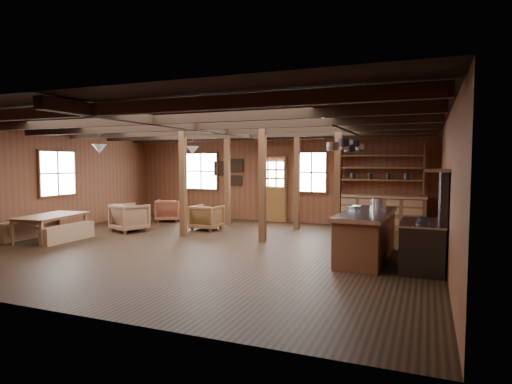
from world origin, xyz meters
TOP-DOWN VIEW (x-y plane):
  - room at (0.00, 0.00)m, footprint 10.04×9.04m
  - ceiling_joists at (0.00, 0.18)m, footprint 9.80×8.82m
  - timber_posts at (0.52, 2.08)m, footprint 3.95×2.35m
  - back_door at (0.00, 4.45)m, footprint 1.02×0.08m
  - window_back_left at (-2.60, 4.46)m, footprint 1.32×0.06m
  - window_back_right at (1.30, 4.46)m, footprint 1.02×0.06m
  - window_left at (-4.96, 0.50)m, footprint 0.14×1.24m
  - notice_boards at (-1.50, 4.46)m, footprint 1.08×0.03m
  - back_counter at (3.40, 4.20)m, footprint 2.55×0.60m
  - pendant_lamps at (-2.25, 1.00)m, footprint 1.86×2.36m
  - pot_rack at (3.15, 0.38)m, footprint 0.37×3.00m
  - kitchen_island at (3.56, 0.06)m, footprint 0.98×2.53m
  - step_stool at (3.00, 1.16)m, footprint 0.57×0.45m
  - commercial_range at (4.65, -0.39)m, footprint 0.77×1.46m
  - dining_table at (-3.90, -0.70)m, footprint 1.21×1.87m
  - bench_wall at (-4.65, -0.70)m, footprint 0.32×1.69m
  - bench_aisle at (-3.40, -0.70)m, footprint 0.28×1.47m
  - armchair_a at (-3.10, 3.19)m, footprint 1.01×1.02m
  - armchair_b at (-1.12, 2.11)m, footprint 0.79×0.81m
  - armchair_c at (-2.96, 1.06)m, footprint 1.08×1.10m
  - counter_pot at (3.69, 0.90)m, footprint 0.33×0.33m
  - bowl at (3.24, 0.51)m, footprint 0.35×0.35m

SIDE VIEW (x-z plane):
  - bench_aisle at x=-3.40m, z-range 0.00..0.40m
  - step_stool at x=3.00m, z-range 0.00..0.46m
  - bench_wall at x=-4.65m, z-range 0.00..0.47m
  - dining_table at x=-3.90m, z-range 0.00..0.62m
  - armchair_b at x=-1.12m, z-range 0.00..0.71m
  - armchair_a at x=-3.10m, z-range 0.00..0.71m
  - armchair_c at x=-2.96m, z-range 0.00..0.78m
  - kitchen_island at x=3.56m, z-range -0.12..1.08m
  - commercial_range at x=4.65m, z-range -0.30..1.50m
  - back_counter at x=3.40m, z-range -0.62..1.83m
  - back_door at x=0.00m, z-range -0.19..1.96m
  - bowl at x=3.24m, z-range 0.94..1.01m
  - counter_pot at x=3.69m, z-range 0.94..1.14m
  - room at x=0.00m, z-range -0.02..2.82m
  - timber_posts at x=0.52m, z-range 0.00..2.80m
  - window_back_left at x=-2.60m, z-range 0.94..2.26m
  - window_back_right at x=1.30m, z-range 0.94..2.26m
  - window_left at x=-4.96m, z-range 0.94..2.26m
  - notice_boards at x=-1.50m, z-range 1.19..2.09m
  - pendant_lamps at x=-2.25m, z-range 1.92..2.58m
  - pot_rack at x=3.15m, z-range 2.04..2.49m
  - ceiling_joists at x=0.00m, z-range 2.59..2.77m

